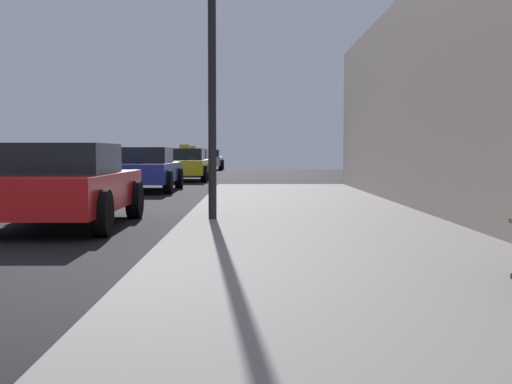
# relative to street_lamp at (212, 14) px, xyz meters

# --- Properties ---
(sidewalk) EXTENTS (4.00, 32.00, 0.15)m
(sidewalk) POSITION_rel_street_lamp_xyz_m (1.55, -4.99, -3.08)
(sidewalk) COLOR gray
(sidewalk) RESTS_ON ground_plane
(street_lamp) EXTENTS (0.36, 0.36, 4.40)m
(street_lamp) POSITION_rel_street_lamp_xyz_m (0.00, 0.00, 0.00)
(street_lamp) COLOR black
(street_lamp) RESTS_ON sidewalk
(car_red) EXTENTS (2.01, 4.12, 1.27)m
(car_red) POSITION_rel_street_lamp_xyz_m (-2.33, 0.31, -2.51)
(car_red) COLOR red
(car_red) RESTS_ON ground_plane
(car_blue) EXTENTS (1.97, 4.48, 1.27)m
(car_blue) POSITION_rel_street_lamp_xyz_m (-2.57, 9.96, -2.50)
(car_blue) COLOR #233899
(car_blue) RESTS_ON ground_plane
(car_yellow) EXTENTS (1.94, 4.54, 1.43)m
(car_yellow) POSITION_rel_street_lamp_xyz_m (-2.06, 17.09, -2.50)
(car_yellow) COLOR yellow
(car_yellow) RESTS_ON ground_plane
(car_black) EXTENTS (1.98, 4.52, 1.43)m
(car_black) POSITION_rel_street_lamp_xyz_m (-2.36, 24.04, -2.50)
(car_black) COLOR black
(car_black) RESTS_ON ground_plane
(car_silver) EXTENTS (2.04, 4.14, 1.27)m
(car_silver) POSITION_rel_street_lamp_xyz_m (-2.25, 33.60, -2.51)
(car_silver) COLOR #B7B7BF
(car_silver) RESTS_ON ground_plane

